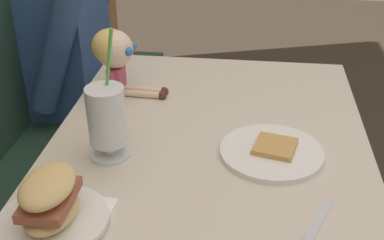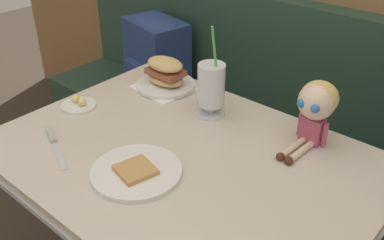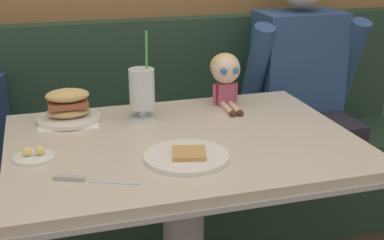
% 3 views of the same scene
% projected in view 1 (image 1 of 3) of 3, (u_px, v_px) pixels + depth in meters
% --- Properties ---
extents(diner_table, '(1.11, 0.81, 0.74)m').
position_uv_depth(diner_table, '(208.00, 205.00, 1.36)').
color(diner_table, beige).
rests_on(diner_table, ground).
extents(toast_plate, '(0.25, 0.25, 0.03)m').
position_uv_depth(toast_plate, '(272.00, 152.00, 1.21)').
color(toast_plate, white).
rests_on(toast_plate, diner_table).
extents(milkshake_glass, '(0.10, 0.10, 0.32)m').
position_uv_depth(milkshake_glass, '(107.00, 120.00, 1.17)').
color(milkshake_glass, silver).
rests_on(milkshake_glass, diner_table).
extents(sandwich_plate, '(0.22, 0.22, 0.12)m').
position_uv_depth(sandwich_plate, '(51.00, 205.00, 0.98)').
color(sandwich_plate, white).
rests_on(sandwich_plate, diner_table).
extents(seated_doll, '(0.12, 0.22, 0.20)m').
position_uv_depth(seated_doll, '(115.00, 53.00, 1.45)').
color(seated_doll, '#B74C6B').
rests_on(seated_doll, diner_table).
extents(diner_patron, '(0.55, 0.48, 0.81)m').
position_uv_depth(diner_patron, '(76.00, 34.00, 1.94)').
color(diner_patron, '#2D4C7F').
rests_on(diner_patron, booth_bench).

